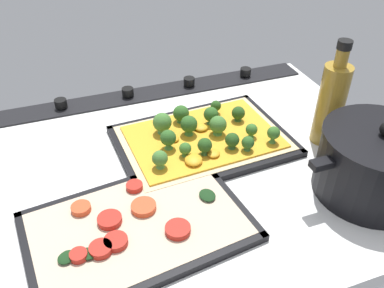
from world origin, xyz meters
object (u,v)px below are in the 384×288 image
Objects in this scene: broccoli_pizza at (202,136)px; cooking_pot at (375,164)px; baking_tray_front at (203,142)px; baking_tray_back at (138,228)px; veggie_pizza_back at (136,225)px; oil_bottle at (331,102)px.

broccoli_pizza is 1.25× the size of cooking_pot.
baking_tray_back is at bearing 45.12° from baking_tray_front.
baking_tray_front is at bearing -134.88° from baking_tray_back.
broccoli_pizza reaches higher than veggie_pizza_back.
oil_bottle is at bearing 163.35° from baking_tray_front.
cooking_pot is at bearing 84.58° from oil_bottle.
cooking_pot is (-41.18, 4.79, 4.92)cm from veggie_pizza_back.
baking_tray_front is at bearing -135.43° from veggie_pizza_back.
cooking_pot is (-40.86, 4.75, 5.64)cm from baking_tray_back.
oil_bottle is at bearing 163.61° from broccoli_pizza.
oil_bottle reaches higher than veggie_pizza_back.
cooking_pot is at bearing 134.93° from broccoli_pizza.
broccoli_pizza is at bearing -134.67° from baking_tray_back.
baking_tray_back is 1.40× the size of cooking_pot.
broccoli_pizza is 32.64cm from cooking_pot.
baking_tray_back is at bearing -6.64° from cooking_pot.
baking_tray_front is at bearing -162.65° from broccoli_pizza.
oil_bottle is (-1.50, -15.77, 3.03)cm from cooking_pot.
oil_bottle is (-42.67, -10.98, 7.94)cm from veggie_pizza_back.
baking_tray_front is at bearing -16.65° from oil_bottle.
veggie_pizza_back reaches higher than baking_tray_back.
veggie_pizza_back is (18.29, 18.15, -0.99)cm from broccoli_pizza.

